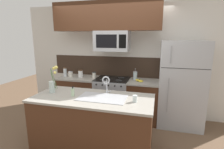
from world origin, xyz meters
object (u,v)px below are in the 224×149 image
object	(u,v)px
stove_range	(112,98)
storage_jar_medium	(70,74)
banana_bunch	(139,81)
storage_jar_short	(81,73)
microwave	(112,41)
refrigerator	(181,84)
dish_soap_bottle	(73,92)
flower_vase	(52,84)
french_press	(135,76)
storage_jar_tall	(65,72)
drinking_glass	(135,99)
sink_faucet	(106,82)
storage_jar_squat	(94,75)

from	to	relation	value
stove_range	storage_jar_medium	xyz separation A→B (m)	(-1.05, -0.02, 0.51)
banana_bunch	storage_jar_short	bearing A→B (deg)	177.16
microwave	refrigerator	size ratio (longest dim) A/B	0.42
banana_bunch	dish_soap_bottle	size ratio (longest dim) A/B	1.16
flower_vase	banana_bunch	bearing A→B (deg)	39.89
microwave	flower_vase	xyz separation A→B (m)	(-0.75, -1.18, -0.71)
storage_jar_medium	dish_soap_bottle	bearing A→B (deg)	-60.36
flower_vase	dish_soap_bottle	bearing A→B (deg)	-11.07
refrigerator	french_press	bearing A→B (deg)	177.62
storage_jar_tall	drinking_glass	xyz separation A→B (m)	(1.87, -1.27, -0.06)
storage_jar_tall	banana_bunch	xyz separation A→B (m)	(1.81, -0.04, -0.09)
refrigerator	storage_jar_short	bearing A→B (deg)	-179.75
drinking_glass	flower_vase	world-z (taller)	flower_vase
storage_jar_short	dish_soap_bottle	distance (m)	1.38
french_press	flower_vase	bearing A→B (deg)	-134.90
banana_bunch	french_press	world-z (taller)	french_press
flower_vase	storage_jar_short	bearing A→B (deg)	92.09
storage_jar_medium	drinking_glass	size ratio (longest dim) A/B	1.24
stove_range	refrigerator	size ratio (longest dim) A/B	0.52
storage_jar_tall	sink_faucet	xyz separation A→B (m)	(1.35, -1.01, 0.09)
drinking_glass	flower_vase	xyz separation A→B (m)	(-1.44, 0.08, 0.09)
storage_jar_medium	french_press	bearing A→B (deg)	2.77
microwave	storage_jar_squat	distance (m)	0.90
storage_jar_tall	sink_faucet	world-z (taller)	sink_faucet
storage_jar_short	storage_jar_squat	world-z (taller)	storage_jar_short
storage_jar_short	sink_faucet	size ratio (longest dim) A/B	0.57
drinking_glass	flower_vase	distance (m)	1.44
storage_jar_tall	drinking_glass	distance (m)	2.26
drinking_glass	microwave	bearing A→B (deg)	118.53
refrigerator	banana_bunch	xyz separation A→B (m)	(-0.86, -0.08, 0.04)
drinking_glass	storage_jar_medium	bearing A→B (deg)	143.77
storage_jar_squat	stove_range	bearing A→B (deg)	0.89
refrigerator	banana_bunch	bearing A→B (deg)	-174.66
storage_jar_tall	storage_jar_squat	size ratio (longest dim) A/B	1.49
storage_jar_short	dish_soap_bottle	size ratio (longest dim) A/B	1.06
microwave	storage_jar_medium	world-z (taller)	microwave
storage_jar_medium	drinking_glass	distance (m)	2.15
storage_jar_medium	banana_bunch	size ratio (longest dim) A/B	0.67
storage_jar_medium	sink_faucet	distance (m)	1.59
storage_jar_squat	storage_jar_medium	bearing A→B (deg)	-179.22
storage_jar_medium	flower_vase	distance (m)	1.23
sink_faucet	stove_range	bearing A→B (deg)	99.16
microwave	banana_bunch	bearing A→B (deg)	-3.60
storage_jar_squat	dish_soap_bottle	xyz separation A→B (m)	(0.11, -1.28, -0.00)
storage_jar_tall	refrigerator	bearing A→B (deg)	0.81
sink_faucet	flower_vase	bearing A→B (deg)	-169.45
french_press	flower_vase	size ratio (longest dim) A/B	0.57
stove_range	storage_jar_squat	world-z (taller)	storage_jar_squat
stove_range	flower_vase	distance (m)	1.54
banana_bunch	sink_faucet	distance (m)	1.09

